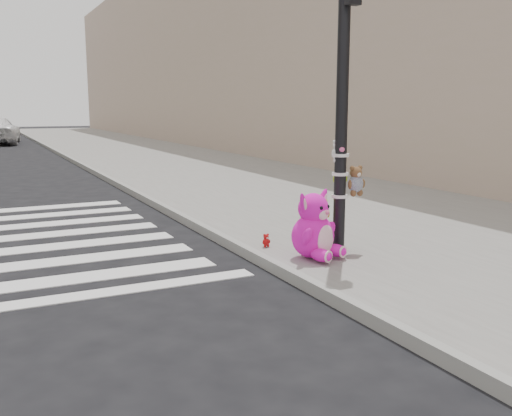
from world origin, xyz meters
TOP-DOWN VIEW (x-y plane):
  - ground at (0.00, 0.00)m, footprint 120.00×120.00m
  - sidewalk_near at (5.00, 10.00)m, footprint 7.00×80.00m
  - curb_edge at (1.55, 10.00)m, footprint 0.12×80.00m
  - bld_near at (10.50, 20.00)m, footprint 5.00×60.00m
  - signal_pole at (2.62, 1.81)m, footprint 0.68×0.48m
  - pink_bunny at (2.09, 1.61)m, footprint 0.75×0.81m
  - red_teddy at (1.80, 2.40)m, footprint 0.14×0.10m

SIDE VIEW (x-z plane):
  - ground at x=0.00m, z-range 0.00..0.00m
  - sidewalk_near at x=5.00m, z-range 0.00..0.14m
  - curb_edge at x=1.55m, z-range -0.01..0.15m
  - red_teddy at x=1.80m, z-range 0.14..0.33m
  - pink_bunny at x=2.09m, z-range 0.06..0.96m
  - signal_pole at x=2.62m, z-range -0.17..3.83m
  - bld_near at x=10.50m, z-range 0.00..10.00m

